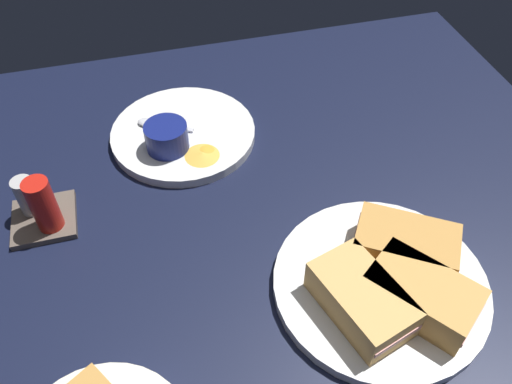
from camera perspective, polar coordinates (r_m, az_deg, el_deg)
ground_plane at (r=75.32cm, az=1.64°, el=-7.22°), size 110.00×110.00×3.00cm
plate_sandwich_main at (r=71.95cm, az=13.18°, el=-9.71°), size 27.91×27.91×1.60cm
sandwich_half_near at (r=66.47cm, az=11.27°, el=-11.19°), size 14.71×11.01×4.80cm
sandwich_half_far at (r=68.61cm, az=17.44°, el=-10.46°), size 14.96×13.87×4.80cm
sandwich_half_extra at (r=72.53cm, az=15.75°, el=-5.53°), size 13.48×15.04×4.80cm
ramekin_dark_sauce at (r=73.38cm, az=16.66°, el=-5.76°), size 7.71×7.71×3.33cm
spoon_by_dark_ramekin at (r=71.36cm, az=13.19°, el=-8.74°), size 4.81×9.76×0.80cm
plate_chips_companion at (r=91.03cm, az=-7.82°, el=6.24°), size 24.21×24.21×1.60cm
ramekin_light_gravy at (r=86.08cm, az=-9.61°, el=5.94°), size 6.90×6.90×4.39cm
spoon_by_gravy_ramekin at (r=91.99cm, az=-10.89°, el=7.22°), size 6.06×9.35×0.80cm
plantain_chip_scatter at (r=86.57cm, az=-6.72°, el=4.81°), size 13.86×10.61×0.60cm
condiment_caddy at (r=80.78cm, az=-22.21°, el=-1.58°), size 9.00×9.00×9.50cm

